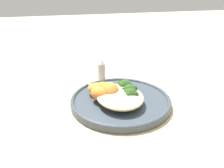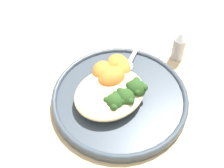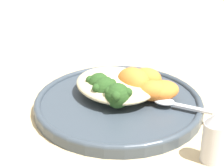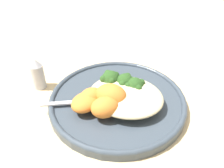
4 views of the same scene
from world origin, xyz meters
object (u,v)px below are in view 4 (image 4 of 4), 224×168
Objects in this scene: sweet_potato_chunk_2 at (105,107)px; plate at (117,101)px; broccoli_stalk_0 at (118,105)px; sweet_potato_chunk_1 at (85,102)px; broccoli_stalk_2 at (129,89)px; salt_shaker at (38,74)px; sweet_potato_chunk_0 at (111,96)px; sweet_potato_chunk_3 at (91,97)px; broccoli_stalk_4 at (110,83)px; broccoli_stalk_1 at (124,100)px; quinoa_mound at (126,95)px; spoon at (76,102)px; broccoli_stalk_3 at (122,85)px.

plate is at bearing -91.08° from sweet_potato_chunk_2.
sweet_potato_chunk_1 is at bearing -152.37° from broccoli_stalk_0.
salt_shaker is (0.22, 0.03, -0.00)m from broccoli_stalk_2.
broccoli_stalk_0 is (-0.02, 0.03, 0.02)m from plate.
salt_shaker reaches higher than sweet_potato_chunk_0.
plate is at bearing 125.32° from broccoli_stalk_0.
salt_shaker is at bearing -9.85° from sweet_potato_chunk_3.
broccoli_stalk_4 is 1.31× the size of salt_shaker.
salt_shaker is at bearing 162.85° from broccoli_stalk_1.
quinoa_mound is 0.05m from broccoli_stalk_4.
sweet_potato_chunk_0 is 0.05m from sweet_potato_chunk_1.
salt_shaker is (0.15, -0.04, 0.00)m from sweet_potato_chunk_1.
plate is 5.37× the size of sweet_potato_chunk_2.
sweet_potato_chunk_0 is 1.15× the size of sweet_potato_chunk_2.
salt_shaker reaches higher than broccoli_stalk_2.
sweet_potato_chunk_1 is (0.07, 0.04, 0.00)m from broccoli_stalk_1.
broccoli_stalk_2 and sweet_potato_chunk_2 have the same top height.
sweet_potato_chunk_2 is (-0.00, 0.03, -0.00)m from sweet_potato_chunk_0.
broccoli_stalk_1 is (-0.02, 0.02, 0.02)m from plate.
sweet_potato_chunk_3 is 0.16m from salt_shaker.
sweet_potato_chunk_2 is at bearing 144.85° from spoon.
broccoli_stalk_2 is 0.22m from salt_shaker.
broccoli_stalk_4 reaches higher than sweet_potato_chunk_3.
broccoli_stalk_2 is at bearing -87.83° from broccoli_stalk_3.
sweet_potato_chunk_1 is at bearing 75.84° from sweet_potato_chunk_3.
broccoli_stalk_3 is 0.07m from sweet_potato_chunk_3.
sweet_potato_chunk_3 is at bearing 43.03° from plate.
broccoli_stalk_0 is 0.07m from broccoli_stalk_4.
plate is 2.92× the size of broccoli_stalk_4.
plate is 4.65× the size of sweet_potato_chunk_0.
broccoli_stalk_4 is at bearing -106.98° from sweet_potato_chunk_3.
sweet_potato_chunk_2 reaches higher than sweet_potato_chunk_1.
sweet_potato_chunk_3 reaches higher than broccoli_stalk_0.
broccoli_stalk_4 is at bearing -25.27° from quinoa_mound.
broccoli_stalk_2 reaches higher than quinoa_mound.
broccoli_stalk_0 is 0.09m from spoon.
salt_shaker is (0.19, -0.05, -0.00)m from sweet_potato_chunk_2.
sweet_potato_chunk_2 is at bearing 88.92° from plate.
salt_shaker reaches higher than quinoa_mound.
sweet_potato_chunk_3 is 0.04m from spoon.
broccoli_stalk_4 is at bearing 130.15° from broccoli_stalk_2.
broccoli_stalk_3 reaches higher than broccoli_stalk_1.
sweet_potato_chunk_1 reaches higher than broccoli_stalk_1.
quinoa_mound is 2.01× the size of salt_shaker.
broccoli_stalk_3 is at bearing 99.55° from broccoli_stalk_1.
sweet_potato_chunk_3 reaches higher than sweet_potato_chunk_1.
quinoa_mound is 1.59× the size of spoon.
sweet_potato_chunk_3 is (0.04, 0.01, -0.01)m from sweet_potato_chunk_0.
sweet_potato_chunk_1 is (0.04, 0.03, -0.01)m from sweet_potato_chunk_0.
sweet_potato_chunk_0 is at bearing 175.40° from salt_shaker.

